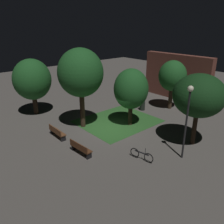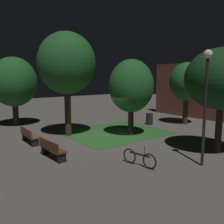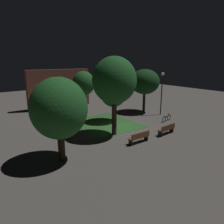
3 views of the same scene
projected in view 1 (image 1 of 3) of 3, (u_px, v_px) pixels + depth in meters
ground_plane at (113, 129)px, 19.01m from camera, size 60.00×60.00×0.00m
grass_lawn at (118, 121)px, 20.44m from camera, size 5.57×6.54×0.01m
bench_corner at (57, 132)px, 17.35m from camera, size 1.80×0.48×0.88m
bench_front_left at (80, 148)px, 15.12m from camera, size 1.83×0.61×0.88m
tree_tall_center at (131, 89)px, 18.64m from camera, size 2.83×2.83×4.82m
tree_near_wall at (81, 73)px, 17.78m from camera, size 3.58×3.58×6.47m
tree_left_canopy at (172, 76)px, 22.33m from camera, size 2.70×2.70×4.86m
tree_back_right at (199, 96)px, 15.34m from camera, size 3.48×3.48×5.11m
tree_right_canopy at (32, 80)px, 20.96m from camera, size 3.45×3.45×5.22m
lamp_post_near_wall at (188, 111)px, 13.75m from camera, size 0.36×0.36×4.81m
trash_bin at (142, 106)px, 22.93m from camera, size 0.53×0.53×0.90m
bicycle at (142, 155)px, 14.56m from camera, size 1.66×0.38×0.93m
building_wall_backdrop at (176, 77)px, 25.91m from camera, size 8.26×0.80×4.98m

